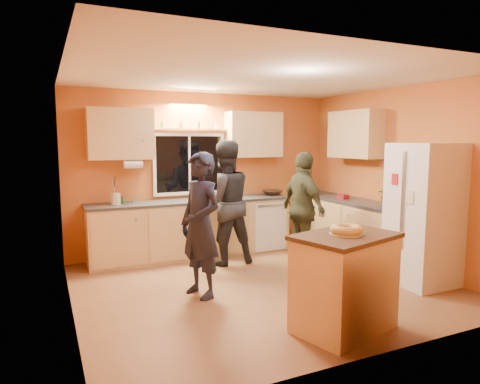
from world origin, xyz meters
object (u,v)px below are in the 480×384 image
refrigerator (424,214)px  person_center (224,203)px  person_right (303,209)px  island (345,282)px  person_left (201,225)px

refrigerator → person_center: size_ratio=0.98×
refrigerator → person_right: 1.64m
person_center → person_right: (1.03, -0.54, -0.08)m
island → person_left: (-0.95, 1.45, 0.37)m
person_left → person_right: size_ratio=1.02×
person_center → person_left: bearing=56.4°
person_left → person_center: person_center is taller
refrigerator → person_center: person_center is taller
person_left → refrigerator: bearing=55.5°
person_left → person_right: bearing=89.4°
island → person_center: bearing=78.3°
island → person_right: size_ratio=0.67×
refrigerator → person_right: (-0.91, 1.36, -0.07)m
person_center → person_right: bearing=153.0°
island → person_left: person_left is taller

